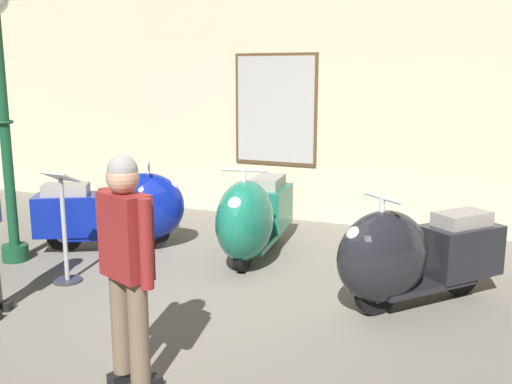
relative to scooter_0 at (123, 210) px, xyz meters
name	(u,v)px	position (x,y,z in m)	size (l,w,h in m)	color
ground_plane	(206,310)	(1.73, -1.22, -0.47)	(60.00, 60.00, 0.00)	slate
showroom_back_wall	(332,106)	(1.86, 2.24, 1.14)	(18.00, 0.63, 3.22)	beige
scooter_0	(123,210)	(0.00, 0.00, 0.00)	(1.72, 1.26, 1.04)	black
scooter_1	(253,217)	(1.57, 0.19, 0.02)	(0.72, 1.83, 1.09)	black
scooter_2	(408,256)	(3.32, -0.46, 0.00)	(1.46, 1.61, 1.04)	black
lamppost	(3,115)	(-0.86, -0.82, 1.13)	(0.29, 0.29, 2.91)	#144728
visitor_0	(127,257)	(1.87, -2.53, 0.42)	(0.49, 0.34, 1.55)	black
info_stanchion	(65,236)	(0.13, -1.13, -0.01)	(0.34, 0.28, 1.12)	#333338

